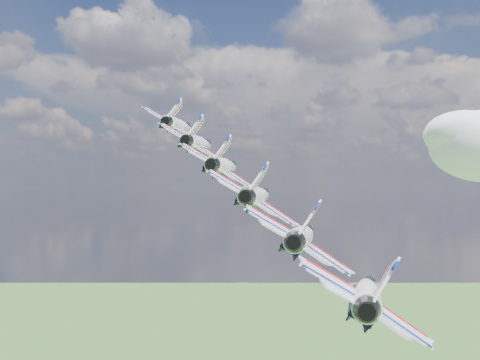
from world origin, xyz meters
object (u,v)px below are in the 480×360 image
at_px(jet_0, 179,126).
at_px(jet_1, 199,144).
at_px(jet_3, 258,196).
at_px(jet_4, 302,236).
at_px(jet_2, 225,166).
at_px(jet_5, 367,294).

xyz_separation_m(jet_0, jet_1, (7.24, -8.61, -3.45)).
relative_size(jet_3, jet_4, 1.00).
bearing_deg(jet_1, jet_2, -60.13).
bearing_deg(jet_2, jet_0, 119.87).
relative_size(jet_1, jet_4, 1.00).
relative_size(jet_2, jet_4, 1.00).
relative_size(jet_0, jet_4, 1.00).
relative_size(jet_1, jet_5, 1.00).
xyz_separation_m(jet_0, jet_3, (21.72, -25.83, -10.35)).
relative_size(jet_0, jet_5, 1.00).
bearing_deg(jet_2, jet_3, -60.13).
distance_m(jet_3, jet_4, 11.77).
xyz_separation_m(jet_1, jet_2, (7.24, -8.61, -3.45)).
distance_m(jet_3, jet_5, 23.53).
relative_size(jet_0, jet_1, 1.00).
height_order(jet_0, jet_1, jet_0).
distance_m(jet_0, jet_3, 35.30).
distance_m(jet_1, jet_2, 11.77).
relative_size(jet_3, jet_5, 1.00).
height_order(jet_3, jet_5, jet_3).
height_order(jet_2, jet_5, jet_2).
relative_size(jet_4, jet_5, 1.00).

